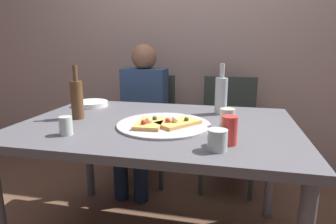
{
  "coord_description": "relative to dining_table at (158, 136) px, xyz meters",
  "views": [
    {
      "loc": [
        0.38,
        -1.43,
        1.16
      ],
      "look_at": [
        0.05,
        0.04,
        0.8
      ],
      "focal_mm": 30.33,
      "sensor_mm": 36.0,
      "label": 1
    }
  ],
  "objects": [
    {
      "name": "dining_table",
      "position": [
        0.0,
        0.0,
        0.0
      ],
      "size": [
        1.46,
        1.0,
        0.75
      ],
      "color": "#4C4C51",
      "rests_on": "ground_plane"
    },
    {
      "name": "pizza_slice_last",
      "position": [
        0.12,
        -0.06,
        0.1
      ],
      "size": [
        0.24,
        0.25,
        0.05
      ],
      "color": "tan",
      "rests_on": "pizza_tray"
    },
    {
      "name": "pizza_slice_extra",
      "position": [
        -0.01,
        -0.1,
        0.1
      ],
      "size": [
        0.14,
        0.23,
        0.05
      ],
      "color": "tan",
      "rests_on": "pizza_tray"
    },
    {
      "name": "plate_stack",
      "position": [
        -0.55,
        0.3,
        0.09
      ],
      "size": [
        0.23,
        0.23,
        0.03
      ],
      "primitive_type": "cylinder",
      "color": "white",
      "rests_on": "dining_table"
    },
    {
      "name": "back_wall",
      "position": [
        0.0,
        1.28,
        0.62
      ],
      "size": [
        6.0,
        0.1,
        2.6
      ],
      "primitive_type": "cube",
      "color": "gray",
      "rests_on": "ground_plane"
    },
    {
      "name": "wine_glass",
      "position": [
        -0.36,
        -0.3,
        0.12
      ],
      "size": [
        0.06,
        0.06,
        0.09
      ],
      "primitive_type": "cylinder",
      "color": "#B7C6BC",
      "rests_on": "dining_table"
    },
    {
      "name": "soda_can",
      "position": [
        0.38,
        -0.27,
        0.14
      ],
      "size": [
        0.07,
        0.07,
        0.12
      ],
      "primitive_type": "cylinder",
      "color": "red",
      "rests_on": "dining_table"
    },
    {
      "name": "tumbler_far",
      "position": [
        0.37,
        -0.03,
        0.13
      ],
      "size": [
        0.07,
        0.07,
        0.1
      ],
      "primitive_type": "cylinder",
      "color": "beige",
      "rests_on": "dining_table"
    },
    {
      "name": "chair_right",
      "position": [
        0.37,
        0.9,
        -0.16
      ],
      "size": [
        0.44,
        0.44,
        0.9
      ],
      "rotation": [
        0.0,
        0.0,
        3.14
      ],
      "color": "#2D3833",
      "rests_on": "ground_plane"
    },
    {
      "name": "chair_left",
      "position": [
        -0.33,
        0.9,
        -0.16
      ],
      "size": [
        0.44,
        0.44,
        0.9
      ],
      "rotation": [
        0.0,
        0.0,
        3.14
      ],
      "color": "#2D3833",
      "rests_on": "ground_plane"
    },
    {
      "name": "guest_in_sweater",
      "position": [
        -0.33,
        0.75,
        -0.04
      ],
      "size": [
        0.36,
        0.56,
        1.17
      ],
      "rotation": [
        0.0,
        0.0,
        3.14
      ],
      "color": "navy",
      "rests_on": "ground_plane"
    },
    {
      "name": "pizza_tray",
      "position": [
        0.05,
        -0.06,
        0.08
      ],
      "size": [
        0.49,
        0.49,
        0.01
      ],
      "primitive_type": "cylinder",
      "color": "#ADADB2",
      "rests_on": "dining_table"
    },
    {
      "name": "wine_bottle",
      "position": [
        -0.46,
        -0.02,
        0.19
      ],
      "size": [
        0.07,
        0.07,
        0.3
      ],
      "color": "brown",
      "rests_on": "dining_table"
    },
    {
      "name": "beer_bottle",
      "position": [
        0.32,
        0.28,
        0.19
      ],
      "size": [
        0.07,
        0.07,
        0.3
      ],
      "color": "#B2BCC1",
      "rests_on": "dining_table"
    },
    {
      "name": "tumbler_near",
      "position": [
        0.34,
        -0.35,
        0.12
      ],
      "size": [
        0.08,
        0.08,
        0.09
      ],
      "primitive_type": "cylinder",
      "color": "#B7C6BC",
      "rests_on": "dining_table"
    }
  ]
}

